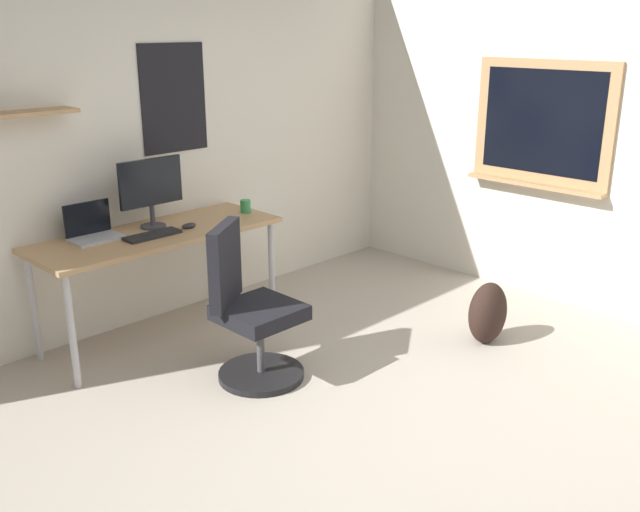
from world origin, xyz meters
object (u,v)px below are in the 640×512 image
object	(u,v)px
desk	(158,242)
monitor_primary	(151,188)
office_chair	(249,314)
laptop	(93,230)
computer_mouse	(189,226)
coffee_mug	(245,206)
keyboard	(153,235)
backpack	(488,313)

from	to	relation	value
desk	monitor_primary	bearing A→B (deg)	67.88
office_chair	laptop	xyz separation A→B (m)	(-0.42, 1.02, 0.39)
computer_mouse	desk	bearing A→B (deg)	158.33
desk	laptop	bearing A→B (deg)	158.03
office_chair	monitor_primary	size ratio (longest dim) A/B	2.05
office_chair	coffee_mug	distance (m)	1.15
desk	coffee_mug	distance (m)	0.73
laptop	monitor_primary	xyz separation A→B (m)	(0.41, -0.05, 0.22)
desk	keyboard	distance (m)	0.14
office_chair	backpack	size ratio (longest dim) A/B	2.25
office_chair	computer_mouse	xyz separation A→B (m)	(0.15, 0.80, 0.35)
laptop	coffee_mug	world-z (taller)	laptop
coffee_mug	backpack	distance (m)	1.85
keyboard	backpack	bearing A→B (deg)	-44.63
monitor_primary	coffee_mug	xyz separation A→B (m)	(0.68, -0.13, -0.22)
laptop	computer_mouse	world-z (taller)	laptop
backpack	laptop	bearing A→B (deg)	136.27
laptop	computer_mouse	bearing A→B (deg)	-21.86
laptop	backpack	world-z (taller)	laptop
desk	keyboard	size ratio (longest dim) A/B	4.45
laptop	coffee_mug	bearing A→B (deg)	-9.24
office_chair	backpack	world-z (taller)	office_chair
desk	monitor_primary	world-z (taller)	monitor_primary
office_chair	keyboard	world-z (taller)	office_chair
monitor_primary	backpack	xyz separation A→B (m)	(1.44, -1.72, -0.81)
office_chair	coffee_mug	bearing A→B (deg)	51.33
keyboard	monitor_primary	bearing A→B (deg)	55.51
keyboard	coffee_mug	distance (m)	0.81
laptop	desk	bearing A→B (deg)	-21.97
keyboard	computer_mouse	size ratio (longest dim) A/B	3.56
computer_mouse	coffee_mug	world-z (taller)	coffee_mug
monitor_primary	computer_mouse	world-z (taller)	monitor_primary
monitor_primary	keyboard	xyz separation A→B (m)	(-0.12, -0.18, -0.26)
desk	coffee_mug	xyz separation A→B (m)	(0.72, -0.03, 0.12)
keyboard	computer_mouse	world-z (taller)	computer_mouse
office_chair	keyboard	bearing A→B (deg)	99.20
keyboard	coffee_mug	xyz separation A→B (m)	(0.81, 0.05, 0.04)
laptop	backpack	size ratio (longest dim) A/B	0.73
monitor_primary	backpack	distance (m)	2.38
office_chair	computer_mouse	bearing A→B (deg)	79.26
desk	keyboard	xyz separation A→B (m)	(-0.08, -0.08, 0.08)
laptop	monitor_primary	bearing A→B (deg)	-6.68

